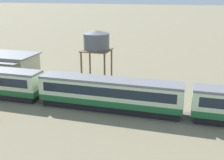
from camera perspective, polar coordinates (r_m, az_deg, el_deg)
name	(u,v)px	position (r m, az deg, el deg)	size (l,w,h in m)	color
ground_plane	(208,120)	(35.35, 18.91, -7.67)	(600.00, 600.00, 0.00)	#7A7056
passenger_train	(112,93)	(35.42, -0.09, -2.64)	(95.48, 3.19, 4.08)	#1E6033
railway_track	(195,119)	(35.06, 16.43, -7.63)	(146.99, 3.60, 0.04)	#665B51
station_building	(7,65)	(53.24, -20.64, 2.91)	(10.69, 7.84, 4.04)	beige
water_tower	(96,41)	(43.44, -3.17, 7.84)	(4.22, 4.22, 8.90)	brown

